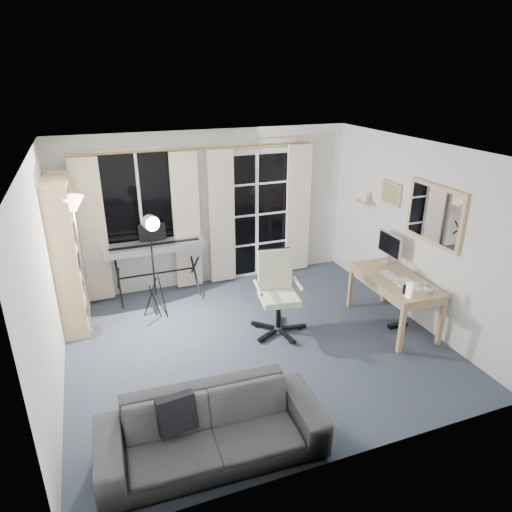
{
  "coord_description": "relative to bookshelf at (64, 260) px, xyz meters",
  "views": [
    {
      "loc": [
        -1.71,
        -4.6,
        3.2
      ],
      "look_at": [
        0.14,
        0.35,
        1.03
      ],
      "focal_mm": 32.0,
      "sensor_mm": 36.0,
      "label": 1
    }
  ],
  "objects": [
    {
      "name": "framed_print",
      "position": [
        4.35,
        -0.74,
        0.65
      ],
      "size": [
        0.03,
        0.42,
        0.32
      ],
      "color": "tan",
      "rests_on": "floor"
    },
    {
      "name": "monitor",
      "position": [
        4.2,
        -1.04,
        0.0
      ],
      "size": [
        0.17,
        0.5,
        0.43
      ],
      "rotation": [
        0.0,
        0.0,
        -0.03
      ],
      "color": "silver",
      "rests_on": "desk"
    },
    {
      "name": "curtains",
      "position": [
        1.99,
        0.59,
        0.15
      ],
      "size": [
        3.6,
        0.07,
        2.13
      ],
      "color": "gold",
      "rests_on": "floor"
    },
    {
      "name": "desk",
      "position": [
        4.01,
        -1.49,
        -0.34
      ],
      "size": [
        0.69,
        1.31,
        0.69
      ],
      "rotation": [
        0.0,
        0.0,
        -0.03
      ],
      "color": "tan",
      "rests_on": "floor"
    },
    {
      "name": "torchiere_lamp",
      "position": [
        0.21,
        -0.34,
        0.53
      ],
      "size": [
        0.38,
        0.38,
        1.84
      ],
      "rotation": [
        0.0,
        0.0,
        0.39
      ],
      "color": "#B2B2B7",
      "rests_on": "floor"
    },
    {
      "name": "sofa",
      "position": [
        1.14,
        -2.84,
        -0.56
      ],
      "size": [
        1.98,
        0.65,
        0.77
      ],
      "rotation": [
        0.0,
        0.0,
        -0.04
      ],
      "color": "#2B2B2D",
      "rests_on": "floor"
    },
    {
      "name": "office_chair",
      "position": [
        2.52,
        -1.02,
        -0.32
      ],
      "size": [
        0.73,
        0.73,
        1.07
      ],
      "rotation": [
        0.0,
        0.0,
        -0.15
      ],
      "color": "black",
      "rests_on": "floor"
    },
    {
      "name": "mug",
      "position": [
        4.11,
        -1.99,
        -0.2
      ],
      "size": [
        0.12,
        0.09,
        0.11
      ],
      "primitive_type": "imported",
      "rotation": [
        0.0,
        0.0,
        -0.03
      ],
      "color": "silver",
      "rests_on": "desk"
    },
    {
      "name": "bookshelf",
      "position": [
        0.0,
        0.0,
        0.0
      ],
      "size": [
        0.36,
        0.94,
        1.99
      ],
      "rotation": [
        0.0,
        0.0,
        -0.04
      ],
      "color": "tan",
      "rests_on": "floor"
    },
    {
      "name": "french_door",
      "position": [
        2.88,
        0.68,
        0.08
      ],
      "size": [
        1.32,
        0.09,
        2.11
      ],
      "color": "white",
      "rests_on": "floor"
    },
    {
      "name": "window",
      "position": [
        1.08,
        0.69,
        0.55
      ],
      "size": [
        1.2,
        0.08,
        1.4
      ],
      "color": "white",
      "rests_on": "floor"
    },
    {
      "name": "desk_clutter",
      "position": [
        3.94,
        -1.7,
        -0.4
      ],
      "size": [
        0.42,
        0.78,
        0.87
      ],
      "rotation": [
        0.0,
        0.0,
        -0.03
      ],
      "color": "white",
      "rests_on": "desk"
    },
    {
      "name": "wall_shelf",
      "position": [
        4.29,
        -0.24,
        0.46
      ],
      "size": [
        0.16,
        0.3,
        0.18
      ],
      "color": "tan",
      "rests_on": "floor"
    },
    {
      "name": "keyboard_piano",
      "position": [
        1.2,
        0.41,
        -0.15
      ],
      "size": [
        1.46,
        0.71,
        1.05
      ],
      "rotation": [
        0.0,
        0.0,
        0.01
      ],
      "color": "black",
      "rests_on": "floor"
    },
    {
      "name": "floor",
      "position": [
        2.13,
        -1.29,
        -0.96
      ],
      "size": [
        4.5,
        4.0,
        0.02
      ],
      "primitive_type": "cube",
      "color": "#313A48",
      "rests_on": "ground"
    },
    {
      "name": "studio_light",
      "position": [
        1.1,
        -0.23,
        0.27
      ],
      "size": [
        0.33,
        0.33,
        1.52
      ],
      "rotation": [
        0.0,
        0.0,
        0.3
      ],
      "color": "black",
      "rests_on": "floor"
    },
    {
      "name": "wall_mirror",
      "position": [
        4.35,
        -1.64,
        0.6
      ],
      "size": [
        0.04,
        0.94,
        0.74
      ],
      "color": "tan",
      "rests_on": "floor"
    }
  ]
}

